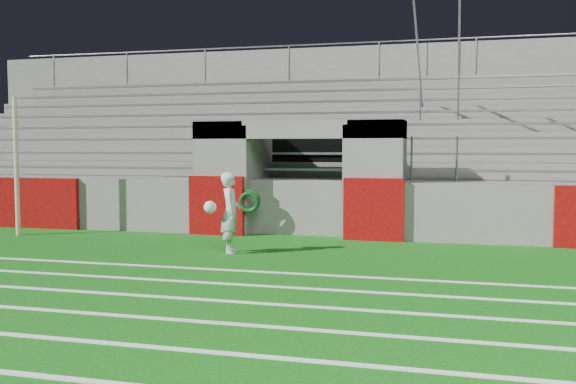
# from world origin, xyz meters

# --- Properties ---
(ground) EXTENTS (90.00, 90.00, 0.00)m
(ground) POSITION_xyz_m (0.00, 0.00, 0.00)
(ground) COLOR #0E530D
(ground) RESTS_ON ground
(field_post) EXTENTS (0.11, 0.11, 3.14)m
(field_post) POSITION_xyz_m (-6.17, 1.73, 1.57)
(field_post) COLOR beige
(field_post) RESTS_ON ground
(field_markings) EXTENTS (28.00, 8.09, 0.01)m
(field_markings) POSITION_xyz_m (0.00, -5.00, 0.01)
(field_markings) COLOR white
(field_markings) RESTS_ON ground
(stadium_structure) EXTENTS (26.00, 8.48, 5.42)m
(stadium_structure) POSITION_xyz_m (0.00, 7.97, 1.49)
(stadium_structure) COLOR slate
(stadium_structure) RESTS_ON ground
(goalkeeper_with_ball) EXTENTS (0.69, 0.69, 1.54)m
(goalkeeper_with_ball) POSITION_xyz_m (-0.64, 0.66, 0.78)
(goalkeeper_with_ball) COLOR silver
(goalkeeper_with_ball) RESTS_ON ground
(hose_coil) EXTENTS (0.53, 0.15, 0.55)m
(hose_coil) POSITION_xyz_m (-1.01, 2.93, 0.79)
(hose_coil) COLOR #0D4319
(hose_coil) RESTS_ON ground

